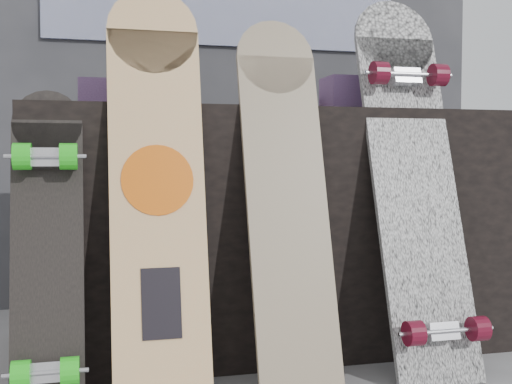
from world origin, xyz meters
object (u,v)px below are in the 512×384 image
object	(u,v)px
longboard_celtic	(286,186)
longboard_cascadia	(414,172)
vendor_table	(271,229)
longboard_geisha	(157,175)
skateboard_dark	(47,244)

from	to	relation	value
longboard_celtic	longboard_cascadia	distance (m)	0.42
vendor_table	longboard_cascadia	bearing A→B (deg)	-44.89
longboard_geisha	longboard_celtic	xyz separation A→B (m)	(0.36, -0.01, -0.03)
vendor_table	longboard_geisha	world-z (taller)	longboard_geisha
longboard_celtic	skateboard_dark	bearing A→B (deg)	-178.83
longboard_geisha	longboard_cascadia	distance (m)	0.78
longboard_geisha	longboard_celtic	world-z (taller)	longboard_geisha
longboard_celtic	skateboard_dark	size ratio (longest dim) A/B	1.28
vendor_table	longboard_geisha	size ratio (longest dim) A/B	1.41
longboard_geisha	skateboard_dark	world-z (taller)	longboard_geisha
vendor_table	longboard_cascadia	distance (m)	0.54
longboard_celtic	longboard_cascadia	world-z (taller)	longboard_cascadia
vendor_table	skateboard_dark	xyz separation A→B (m)	(-0.71, -0.39, 0.02)
vendor_table	longboard_cascadia	xyz separation A→B (m)	(0.35, -0.35, 0.20)
vendor_table	longboard_cascadia	world-z (taller)	longboard_cascadia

